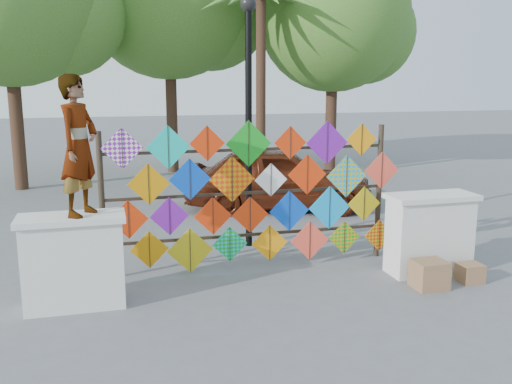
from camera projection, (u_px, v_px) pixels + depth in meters
ground at (263, 283)px, 8.67m from camera, size 80.00×80.00×0.00m
parapet_left at (74, 261)px, 7.66m from camera, size 1.40×0.65×1.28m
parapet_right at (430, 233)px, 9.04m from camera, size 1.40×0.65×1.28m
kite_rack at (255, 195)px, 9.14m from camera, size 4.95×0.24×2.42m
tree_east at (336, 16)px, 18.01m from camera, size 5.40×4.80×7.42m
palm_tree at (261, 9)px, 15.83m from camera, size 3.62×3.62×5.83m
vendor_woman at (79, 146)px, 7.40m from camera, size 0.72×0.80×1.84m
sedan at (278, 178)px, 13.48m from camera, size 4.67×2.87×1.49m
lamppost at (249, 100)px, 10.11m from camera, size 0.28×0.28×4.46m
cardboard_box_near at (429, 274)px, 8.44m from camera, size 0.47×0.42×0.42m
cardboard_box_far at (470, 273)px, 8.69m from camera, size 0.35×0.32×0.29m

